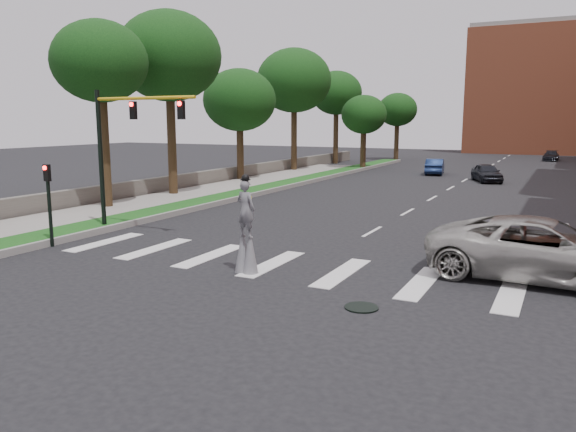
{
  "coord_description": "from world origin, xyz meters",
  "views": [
    {
      "loc": [
        7.64,
        -15.55,
        4.91
      ],
      "look_at": [
        -0.76,
        1.15,
        1.7
      ],
      "focal_mm": 35.0,
      "sensor_mm": 36.0,
      "label": 1
    }
  ],
  "objects": [
    {
      "name": "tree_1",
      "position": [
        -15.18,
        7.47,
        7.9
      ],
      "size": [
        5.11,
        5.11,
        10.16
      ],
      "color": "#2F2113",
      "rests_on": "ground"
    },
    {
      "name": "manhole",
      "position": [
        3.0,
        -2.0,
        0.02
      ],
      "size": [
        0.9,
        0.9,
        0.04
      ],
      "primitive_type": "cylinder",
      "color": "black",
      "rests_on": "ground"
    },
    {
      "name": "grass_median",
      "position": [
        -11.5,
        20.0,
        0.12
      ],
      "size": [
        2.0,
        60.0,
        0.25
      ],
      "primitive_type": "cube",
      "color": "#144715",
      "rests_on": "ground"
    },
    {
      "name": "stilt_performer",
      "position": [
        -1.51,
        -0.35,
        1.32
      ],
      "size": [
        0.84,
        0.57,
        3.22
      ],
      "rotation": [
        0.0,
        0.0,
        2.99
      ],
      "color": "#2F2113",
      "rests_on": "ground"
    },
    {
      "name": "tree_2",
      "position": [
        -15.36,
        13.54,
        8.8
      ],
      "size": [
        6.61,
        6.61,
        11.66
      ],
      "color": "#2F2113",
      "rests_on": "ground"
    },
    {
      "name": "car_far",
      "position": [
        5.52,
        59.83,
        0.6
      ],
      "size": [
        1.8,
        4.17,
        1.2
      ],
      "primitive_type": "imported",
      "rotation": [
        0.0,
        0.0,
        -0.03
      ],
      "color": "black",
      "rests_on": "ground"
    },
    {
      "name": "sidewalk_left",
      "position": [
        -14.5,
        10.0,
        0.09
      ],
      "size": [
        4.0,
        60.0,
        0.18
      ],
      "primitive_type": "cube",
      "color": "gray",
      "rests_on": "ground"
    },
    {
      "name": "car_near",
      "position": [
        1.73,
        31.66,
        0.73
      ],
      "size": [
        3.24,
        4.61,
        1.46
      ],
      "primitive_type": "imported",
      "rotation": [
        0.0,
        0.0,
        0.4
      ],
      "color": "black",
      "rests_on": "ground"
    },
    {
      "name": "stone_wall",
      "position": [
        -17.0,
        22.0,
        0.55
      ],
      "size": [
        0.5,
        56.0,
        1.1
      ],
      "primitive_type": "cube",
      "color": "#544F48",
      "rests_on": "ground"
    },
    {
      "name": "secondary_signal",
      "position": [
        -10.3,
        -0.5,
        1.95
      ],
      "size": [
        0.25,
        0.21,
        3.23
      ],
      "color": "black",
      "rests_on": "ground"
    },
    {
      "name": "tree_7",
      "position": [
        -11.68,
        52.66,
        6.08
      ],
      "size": [
        4.75,
        4.75,
        8.16
      ],
      "color": "#2F2113",
      "rests_on": "ground"
    },
    {
      "name": "traffic_signal",
      "position": [
        -9.78,
        3.0,
        4.15
      ],
      "size": [
        5.3,
        0.23,
        6.2
      ],
      "color": "black",
      "rests_on": "ground"
    },
    {
      "name": "suv_crossing",
      "position": [
        7.14,
        3.0,
        0.97
      ],
      "size": [
        7.08,
        3.5,
        1.93
      ],
      "primitive_type": "imported",
      "rotation": [
        0.0,
        0.0,
        1.53
      ],
      "color": "#A9A7A0",
      "rests_on": "ground"
    },
    {
      "name": "tree_4",
      "position": [
        -16.11,
        32.96,
        8.52
      ],
      "size": [
        7.03,
        7.03,
        11.54
      ],
      "color": "#2F2113",
      "rests_on": "ground"
    },
    {
      "name": "tree_6",
      "position": [
        -10.92,
        38.05,
        5.37
      ],
      "size": [
        4.48,
        4.48,
        7.34
      ],
      "color": "#2F2113",
      "rests_on": "ground"
    },
    {
      "name": "tree_3",
      "position": [
        -16.24,
        23.34,
        6.43
      ],
      "size": [
        5.81,
        5.81,
        8.93
      ],
      "color": "#2F2113",
      "rests_on": "ground"
    },
    {
      "name": "ground_plane",
      "position": [
        0.0,
        0.0,
        0.0
      ],
      "size": [
        160.0,
        160.0,
        0.0
      ],
      "primitive_type": "plane",
      "color": "black",
      "rests_on": "ground"
    },
    {
      "name": "tree_5",
      "position": [
        -16.29,
        44.07,
        7.82
      ],
      "size": [
        5.71,
        5.71,
        10.31
      ],
      "color": "#2F2113",
      "rests_on": "ground"
    },
    {
      "name": "building_backdrop",
      "position": [
        6.0,
        78.0,
        9.0
      ],
      "size": [
        26.0,
        14.0,
        18.0
      ],
      "primitive_type": "cube",
      "color": "#BD5D3B",
      "rests_on": "ground"
    },
    {
      "name": "car_mid",
      "position": [
        -3.36,
        36.18,
        0.71
      ],
      "size": [
        2.14,
        4.49,
        1.42
      ],
      "primitive_type": "imported",
      "rotation": [
        0.0,
        0.0,
        3.29
      ],
      "color": "navy",
      "rests_on": "ground"
    },
    {
      "name": "median_curb",
      "position": [
        -10.45,
        20.0,
        0.14
      ],
      "size": [
        0.2,
        60.0,
        0.28
      ],
      "primitive_type": "cube",
      "color": "gray",
      "rests_on": "ground"
    }
  ]
}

